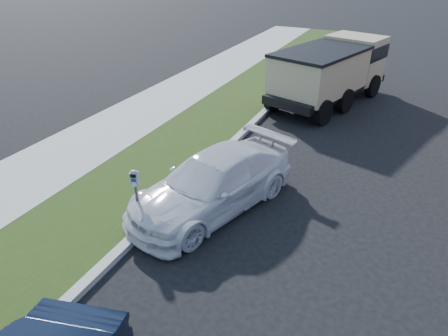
% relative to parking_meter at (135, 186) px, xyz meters
% --- Properties ---
extents(ground, '(120.00, 120.00, 0.00)m').
position_rel_parking_meter_xyz_m(ground, '(2.74, 0.94, -1.20)').
color(ground, black).
rests_on(ground, ground).
extents(streetside, '(6.12, 50.00, 0.15)m').
position_rel_parking_meter_xyz_m(streetside, '(-2.82, 2.94, -1.13)').
color(streetside, '#999990').
rests_on(streetside, ground).
extents(parking_meter, '(0.23, 0.18, 1.46)m').
position_rel_parking_meter_xyz_m(parking_meter, '(0.00, 0.00, 0.00)').
color(parking_meter, '#3F4247').
rests_on(parking_meter, ground).
extents(white_wagon, '(3.46, 5.32, 1.43)m').
position_rel_parking_meter_xyz_m(white_wagon, '(1.21, 1.64, -0.48)').
color(white_wagon, silver).
rests_on(white_wagon, ground).
extents(dump_truck, '(4.16, 6.86, 2.53)m').
position_rel_parking_meter_xyz_m(dump_truck, '(2.19, 11.14, 0.23)').
color(dump_truck, black).
rests_on(dump_truck, ground).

